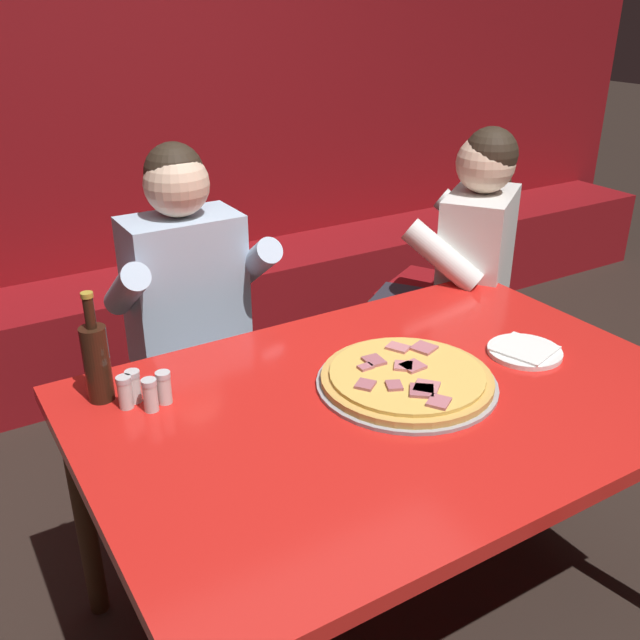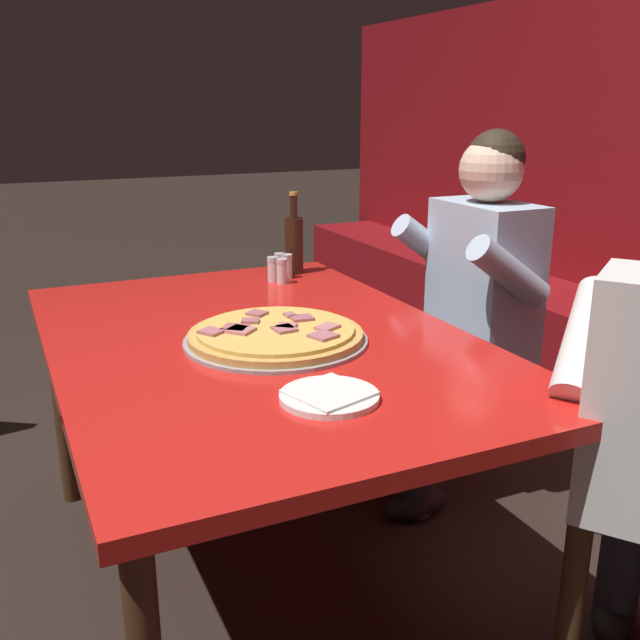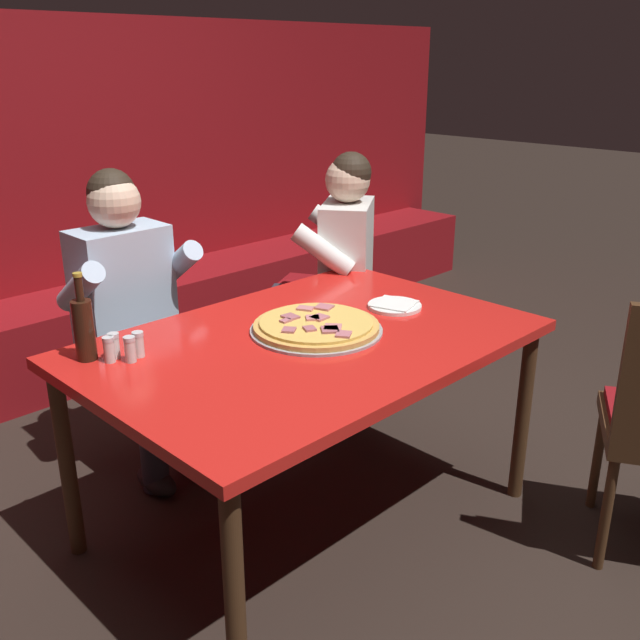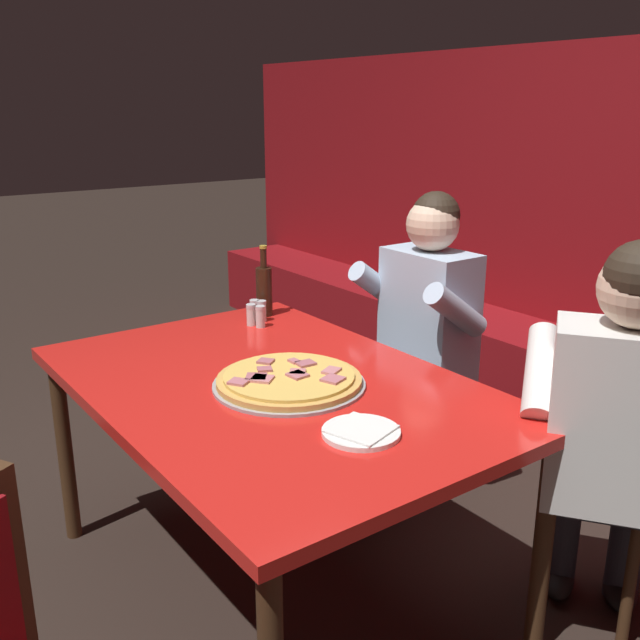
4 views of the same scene
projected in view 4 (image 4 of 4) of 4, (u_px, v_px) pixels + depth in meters
The scene contains 12 objects.
ground_plane at pixel (276, 586), 2.46m from camera, with size 24.00×24.00×0.00m, color black.
booth_bench at pixel (599, 399), 3.45m from camera, with size 6.46×0.48×0.46m, color maroon.
main_dining_table at pixel (272, 401), 2.26m from camera, with size 1.56×1.05×0.76m.
pizza at pixel (289, 380), 2.20m from camera, with size 0.48×0.48×0.05m.
plate_white_paper at pixel (361, 432), 1.88m from camera, with size 0.21×0.21×0.02m.
beer_bottle at pixel (264, 289), 2.91m from camera, with size 0.07×0.07×0.29m.
shaker_black_pepper at pixel (255, 311), 2.86m from camera, with size 0.04×0.04×0.09m.
shaker_red_pepper_flakes at pixel (262, 312), 2.85m from camera, with size 0.04×0.04×0.09m.
shaker_parmesan at pixel (251, 316), 2.80m from camera, with size 0.04×0.04×0.09m.
shaker_oregano at pixel (260, 318), 2.78m from camera, with size 0.04×0.04×0.09m.
diner_seated_blue_shirt at pixel (413, 335), 2.87m from camera, with size 0.53×0.53×1.27m.
diner_standing_companion at pixel (616, 431), 2.03m from camera, with size 0.63×0.64×1.27m.
Camera 4 is at (1.78, -1.11, 1.60)m, focal length 40.00 mm.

